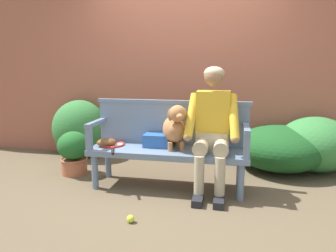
% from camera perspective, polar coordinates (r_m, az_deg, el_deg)
% --- Properties ---
extents(ground_plane, '(40.00, 40.00, 0.00)m').
position_cam_1_polar(ground_plane, '(3.51, 0.00, -10.96)').
color(ground_plane, brown).
extents(brick_garden_fence, '(8.00, 0.30, 2.37)m').
position_cam_1_polar(brick_garden_fence, '(4.53, 3.29, 9.29)').
color(brick_garden_fence, '#9E5642').
rests_on(brick_garden_fence, ground).
extents(hedge_bush_far_right, '(0.93, 0.90, 0.68)m').
position_cam_1_polar(hedge_bush_far_right, '(4.35, 25.05, -2.97)').
color(hedge_bush_far_right, '#337538').
rests_on(hedge_bush_far_right, ground).
extents(hedge_bush_far_left, '(0.82, 0.70, 0.82)m').
position_cam_1_polar(hedge_bush_far_left, '(4.74, -15.53, -0.41)').
color(hedge_bush_far_left, '#337538').
rests_on(hedge_bush_far_left, ground).
extents(hedge_bush_mid_right, '(1.15, 1.11, 0.57)m').
position_cam_1_polar(hedge_bush_mid_right, '(4.24, 19.52, -3.72)').
color(hedge_bush_mid_right, '#194C1E').
rests_on(hedge_bush_mid_right, ground).
extents(garden_bench, '(1.69, 0.49, 0.43)m').
position_cam_1_polar(garden_bench, '(3.39, 0.00, -5.10)').
color(garden_bench, slate).
rests_on(garden_bench, ground).
extents(bench_backrest, '(1.73, 0.06, 0.50)m').
position_cam_1_polar(bench_backrest, '(3.53, 0.70, 0.72)').
color(bench_backrest, slate).
rests_on(bench_backrest, garden_bench).
extents(bench_armrest_left_end, '(0.06, 0.49, 0.28)m').
position_cam_1_polar(bench_armrest_left_end, '(3.50, -13.31, -0.56)').
color(bench_armrest_left_end, slate).
rests_on(bench_armrest_left_end, garden_bench).
extents(bench_armrest_right_end, '(0.06, 0.49, 0.28)m').
position_cam_1_polar(bench_armrest_right_end, '(3.18, 14.00, -1.70)').
color(bench_armrest_right_end, slate).
rests_on(bench_armrest_right_end, garden_bench).
extents(person_seated, '(0.56, 0.65, 1.30)m').
position_cam_1_polar(person_seated, '(3.25, 8.01, 0.10)').
color(person_seated, black).
rests_on(person_seated, ground).
extents(dog_on_bench, '(0.35, 0.48, 0.49)m').
position_cam_1_polar(dog_on_bench, '(3.32, 1.22, -0.14)').
color(dog_on_bench, '#AD7042').
rests_on(dog_on_bench, garden_bench).
extents(tennis_racket, '(0.38, 0.58, 0.03)m').
position_cam_1_polar(tennis_racket, '(3.57, -10.12, -3.37)').
color(tennis_racket, red).
rests_on(tennis_racket, garden_bench).
extents(baseball_glove, '(0.27, 0.25, 0.09)m').
position_cam_1_polar(baseball_glove, '(3.54, -11.01, -2.91)').
color(baseball_glove, brown).
rests_on(baseball_glove, garden_bench).
extents(sports_bag, '(0.28, 0.20, 0.14)m').
position_cam_1_polar(sports_bag, '(3.46, -1.98, -2.60)').
color(sports_bag, '#2856A3').
rests_on(sports_bag, garden_bench).
extents(tennis_ball, '(0.07, 0.07, 0.07)m').
position_cam_1_polar(tennis_ball, '(2.80, -6.77, -16.31)').
color(tennis_ball, '#CCDB33').
rests_on(tennis_ball, ground).
extents(potted_plant, '(0.38, 0.38, 0.53)m').
position_cam_1_polar(potted_plant, '(4.00, -16.69, -4.39)').
color(potted_plant, '#A85B3D').
rests_on(potted_plant, ground).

